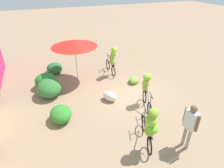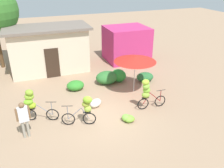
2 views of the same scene
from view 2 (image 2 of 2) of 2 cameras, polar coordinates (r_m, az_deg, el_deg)
name	(u,v)px [view 2 (image 2 of 2)]	position (r m, az deg, el deg)	size (l,w,h in m)	color
ground_plane	(102,118)	(11.73, -2.54, -8.12)	(60.00, 60.00, 0.00)	#9E7E61
building_low	(49,49)	(17.17, -14.90, 8.13)	(5.63, 3.01, 3.15)	beige
shop_pink	(126,44)	(18.97, 3.48, 9.64)	(3.20, 2.80, 2.61)	#C12E6C
hedge_bush_front_left	(75,85)	(14.37, -8.79, -0.36)	(1.04, 0.84, 0.58)	#33872C
hedge_bush_front_right	(107,78)	(15.00, -1.26, 1.57)	(1.39, 1.15, 0.80)	#317433
hedge_bush_mid	(119,75)	(15.34, 1.60, 2.08)	(0.93, 1.09, 0.77)	#298A2F
hedge_bush_by_door	(145,77)	(15.50, 7.91, 1.68)	(1.12, 0.90, 0.57)	#296934
market_umbrella	(135,58)	(13.39, 5.57, 6.14)	(2.40, 2.40, 2.25)	beige
bicycle_leftmost	(32,102)	(11.64, -18.66, -4.22)	(1.61, 0.69, 1.66)	black
bicycle_near_pile	(85,108)	(10.86, -6.60, -5.72)	(1.54, 0.68, 1.48)	black
bicycle_center_loaded	(147,92)	(12.08, 8.50, -1.88)	(1.61, 0.45, 1.72)	black
banana_pile_on_ground	(128,118)	(11.43, 3.96, -8.23)	(0.71, 0.71, 0.34)	olive
produce_sack	(96,103)	(12.52, -3.93, -4.60)	(0.70, 0.44, 0.44)	silver
person_vendor	(23,116)	(10.56, -20.53, -7.33)	(0.58, 0.25, 1.71)	gray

